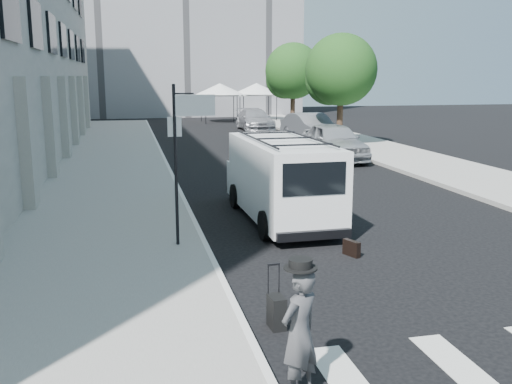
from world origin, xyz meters
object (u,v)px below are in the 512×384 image
briefcase (351,248)px  parked_car_c (255,120)px  suitcase (277,312)px  parked_car_a (334,141)px  parked_car_b (310,128)px  cargo_van (280,178)px  businessman (299,333)px

briefcase → parked_car_c: 28.94m
briefcase → suitcase: 3.99m
parked_car_a → parked_car_b: bearing=81.4°
parked_car_b → briefcase: bearing=-112.8°
cargo_van → parked_car_a: 11.40m
parked_car_b → parked_car_a: bearing=-106.5°
businessman → parked_car_c: 34.34m
parked_car_c → parked_car_a: bearing=-88.8°
parked_car_c → briefcase: bearing=-98.6°
suitcase → parked_car_c: 32.45m
briefcase → parked_car_b: (5.78, 20.56, 0.67)m
businessman → cargo_van: cargo_van is taller
businessman → suitcase: (0.22, 1.89, -0.54)m
parked_car_b → parked_car_c: size_ratio=1.00×
parked_car_b → suitcase: bearing=-116.3°
cargo_van → parked_car_a: size_ratio=1.13×
suitcase → parked_car_c: bearing=73.8°
parked_car_a → parked_car_c: 15.05m
cargo_van → parked_car_c: (4.93, 25.14, -0.37)m
suitcase → parked_car_b: 25.08m
parked_car_a → parked_car_c: (-0.36, 15.04, -0.11)m
cargo_van → parked_car_b: 18.26m
businessman → suitcase: businessman is taller
suitcase → parked_car_c: (6.75, 31.73, 0.48)m
businessman → cargo_van: (2.05, 8.48, 0.31)m
briefcase → parked_car_b: bearing=52.5°
briefcase → cargo_van: bearing=79.0°
cargo_van → suitcase: bearing=-106.7°
briefcase → cargo_van: 3.67m
parked_car_a → parked_car_c: parked_car_a is taller
parked_car_a → parked_car_c: bearing=92.1°
parked_car_a → parked_car_c: size_ratio=0.98×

